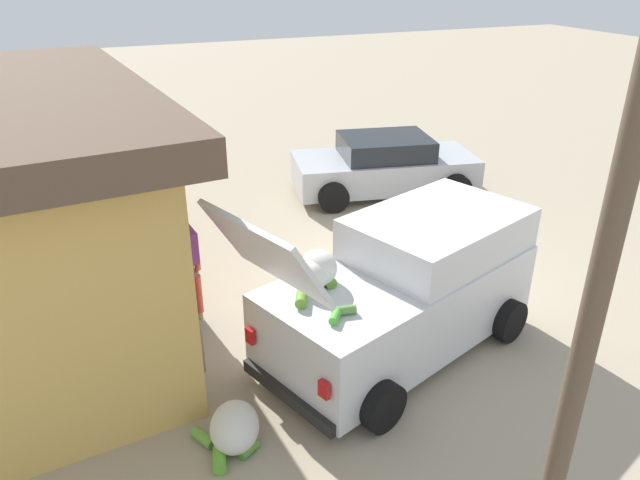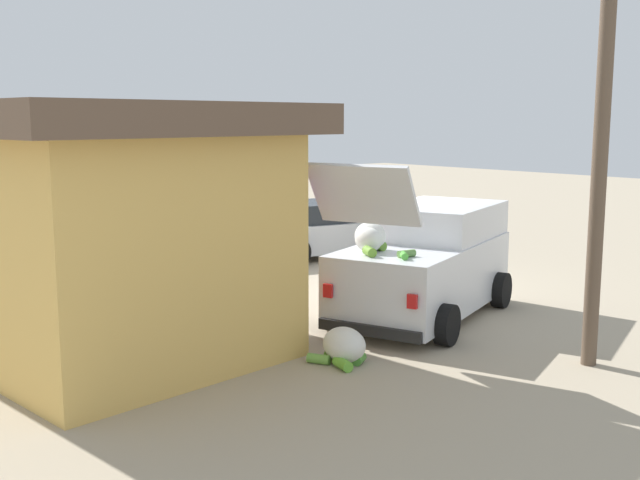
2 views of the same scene
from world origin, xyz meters
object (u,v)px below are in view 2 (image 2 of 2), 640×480
object	(u,v)px
storefront_bar	(72,220)
customer_bending	(259,283)
parked_sedan	(329,229)
unloaded_banana_pile	(344,346)
paint_bucket	(161,281)
delivery_van	(425,262)
vendor_standing	(230,263)

from	to	relation	value
storefront_bar	customer_bending	bearing A→B (deg)	-130.41
parked_sedan	unloaded_banana_pile	bearing A→B (deg)	140.34
parked_sedan	paint_bucket	distance (m)	5.08
delivery_van	vendor_standing	world-z (taller)	delivery_van
customer_bending	paint_bucket	size ratio (longest dim) A/B	3.43
storefront_bar	paint_bucket	bearing A→B (deg)	-50.94
storefront_bar	parked_sedan	distance (m)	8.11
vendor_standing	customer_bending	bearing A→B (deg)	168.30
customer_bending	paint_bucket	world-z (taller)	customer_bending
parked_sedan	storefront_bar	bearing A→B (deg)	111.04
vendor_standing	parked_sedan	bearing A→B (deg)	-55.57
storefront_bar	delivery_van	distance (m)	5.60
delivery_van	paint_bucket	bearing A→B (deg)	28.78
delivery_van	customer_bending	xyz separation A→B (m)	(0.69, 2.89, -0.06)
storefront_bar	vendor_standing	world-z (taller)	storefront_bar
delivery_van	customer_bending	world-z (taller)	delivery_van
storefront_bar	delivery_van	size ratio (longest dim) A/B	1.54
vendor_standing	paint_bucket	distance (m)	2.83
vendor_standing	unloaded_banana_pile	bearing A→B (deg)	179.66
delivery_van	unloaded_banana_pile	xyz separation A→B (m)	(-0.96, 2.69, -0.69)
parked_sedan	unloaded_banana_pile	world-z (taller)	parked_sedan
storefront_bar	delivery_van	bearing A→B (deg)	-116.26
customer_bending	storefront_bar	bearing A→B (deg)	49.59
storefront_bar	delivery_van	world-z (taller)	storefront_bar
parked_sedan	vendor_standing	xyz separation A→B (m)	(-3.57, 5.20, 0.34)
paint_bucket	customer_bending	bearing A→B (deg)	173.49
delivery_van	customer_bending	distance (m)	2.97
delivery_van	paint_bucket	xyz separation A→B (m)	(4.48, 2.46, -0.70)
vendor_standing	unloaded_banana_pile	size ratio (longest dim) A/B	1.96
customer_bending	vendor_standing	bearing A→B (deg)	-11.70
unloaded_banana_pile	delivery_van	bearing A→B (deg)	-70.28
delivery_van	paint_bucket	distance (m)	5.16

